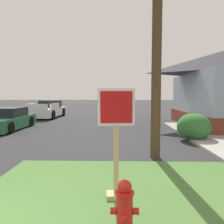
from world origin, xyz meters
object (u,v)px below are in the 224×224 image
object	(u,v)px
stop_sign	(116,147)
pickup_truck_white	(48,110)
parked_sedan_green	(8,120)
fire_hydrant	(125,211)
manhole_cover	(39,179)

from	to	relation	value
stop_sign	pickup_truck_white	xyz separation A→B (m)	(-6.11, 15.26, -0.42)
stop_sign	parked_sedan_green	xyz separation A→B (m)	(-6.32, 8.54, -0.50)
stop_sign	parked_sedan_green	distance (m)	10.64
fire_hydrant	stop_sign	world-z (taller)	stop_sign
fire_hydrant	pickup_truck_white	distance (m)	17.58
fire_hydrant	manhole_cover	size ratio (longest dim) A/B	1.14
stop_sign	manhole_cover	xyz separation A→B (m)	(-1.83, 1.05, -1.03)
manhole_cover	parked_sedan_green	bearing A→B (deg)	120.99
fire_hydrant	pickup_truck_white	world-z (taller)	pickup_truck_white
fire_hydrant	parked_sedan_green	bearing A→B (deg)	123.57
fire_hydrant	stop_sign	bearing A→B (deg)	95.96
fire_hydrant	manhole_cover	world-z (taller)	fire_hydrant
stop_sign	parked_sedan_green	size ratio (longest dim) A/B	0.46
stop_sign	parked_sedan_green	bearing A→B (deg)	126.53
fire_hydrant	stop_sign	xyz separation A→B (m)	(-0.12, 1.18, 0.59)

